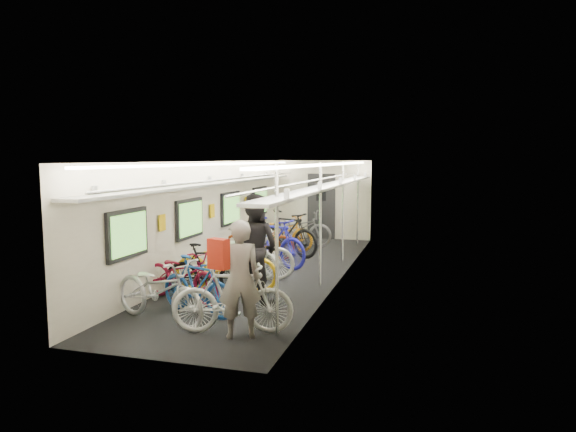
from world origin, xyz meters
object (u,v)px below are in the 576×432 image
Objects in this scene: bicycle_1 at (198,286)px; backpack at (219,254)px; bicycle_0 at (159,290)px; passenger_mid at (255,248)px; passenger_near at (239,279)px.

backpack is (0.97, -1.39, 0.81)m from bicycle_1.
passenger_mid is (1.01, 1.48, 0.44)m from bicycle_0.
passenger_near is (1.01, -0.79, 0.36)m from bicycle_1.
passenger_mid reaches higher than passenger_near.
bicycle_0 reaches higher than bicycle_1.
passenger_near is at bearing 103.71° from backpack.
bicycle_0 is at bearing 164.13° from backpack.
bicycle_1 is at bearing 76.54° from passenger_mid.
bicycle_0 is 0.63m from bicycle_1.
bicycle_1 is 1.88m from backpack.
passenger_near reaches higher than bicycle_0.
bicycle_0 is at bearing 160.33° from bicycle_1.
passenger_near is 0.88× the size of passenger_mid.
bicycle_1 is (0.40, 0.48, -0.03)m from bicycle_0.
passenger_mid is 2.44m from backpack.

